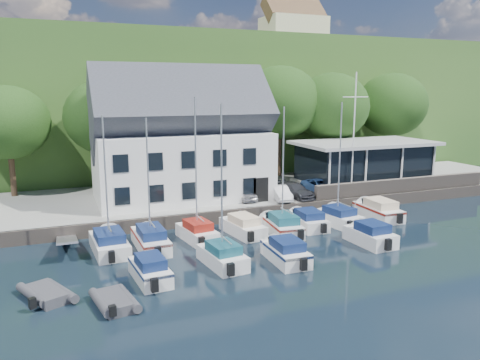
{
  "coord_description": "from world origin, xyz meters",
  "views": [
    {
      "loc": [
        -16.69,
        -21.36,
        9.96
      ],
      "look_at": [
        -4.7,
        9.0,
        3.67
      ],
      "focal_mm": 35.0,
      "sensor_mm": 36.0,
      "label": 1
    }
  ],
  "objects": [
    {
      "name": "tree_1",
      "position": [
        -12.46,
        21.24,
        5.95
      ],
      "size": [
        7.25,
        7.25,
        9.9
      ],
      "primitive_type": null,
      "color": "#193610",
      "rests_on": "quay"
    },
    {
      "name": "boat_r2_0",
      "position": [
        -12.52,
        2.2,
        0.71
      ],
      "size": [
        2.08,
        5.22,
        1.41
      ],
      "primitive_type": null,
      "rotation": [
        0.0,
        0.0,
        0.08
      ],
      "color": "silver",
      "rests_on": "ground"
    },
    {
      "name": "farmhouse",
      "position": [
        22.0,
        52.0,
        20.1
      ],
      "size": [
        10.4,
        7.0,
        8.2
      ],
      "primitive_type": null,
      "color": "beige",
      "rests_on": "hillside"
    },
    {
      "name": "boat_r2_1",
      "position": [
        -8.24,
        2.82,
        4.33
      ],
      "size": [
        2.49,
        5.54,
        8.65
      ],
      "primitive_type": null,
      "rotation": [
        0.0,
        0.0,
        0.11
      ],
      "color": "silver",
      "rests_on": "ground"
    },
    {
      "name": "hillside",
      "position": [
        0.0,
        62.0,
        8.0
      ],
      "size": [
        160.0,
        75.0,
        16.0
      ],
      "primitive_type": "cube",
      "color": "#294F1D",
      "rests_on": "ground"
    },
    {
      "name": "tree_2",
      "position": [
        -4.1,
        22.3,
        6.18
      ],
      "size": [
        7.58,
        7.58,
        10.37
      ],
      "primitive_type": null,
      "color": "#193610",
      "rests_on": "quay"
    },
    {
      "name": "quay_face",
      "position": [
        0.0,
        11.0,
        0.5
      ],
      "size": [
        60.0,
        0.3,
        1.0
      ],
      "primitive_type": "cube",
      "color": "#5C5249",
      "rests_on": "ground"
    },
    {
      "name": "boat_r1_6",
      "position": [
        2.62,
        7.56,
        4.32
      ],
      "size": [
        2.98,
        5.88,
        8.64
      ],
      "primitive_type": null,
      "rotation": [
        0.0,
        0.0,
        0.16
      ],
      "color": "silver",
      "rests_on": "ground"
    },
    {
      "name": "flagpole",
      "position": [
        7.38,
        12.7,
        6.24
      ],
      "size": [
        2.51,
        0.2,
        10.47
      ],
      "primitive_type": null,
      "color": "silver",
      "rests_on": "quay"
    },
    {
      "name": "club_pavilion",
      "position": [
        11.0,
        16.0,
        3.05
      ],
      "size": [
        13.2,
        7.2,
        4.1
      ],
      "primitive_type": null,
      "color": "black",
      "rests_on": "quay"
    },
    {
      "name": "tree_0",
      "position": [
        -20.35,
        22.34,
        5.69
      ],
      "size": [
        6.87,
        6.87,
        9.39
      ],
      "primitive_type": null,
      "color": "#193610",
      "rests_on": "quay"
    },
    {
      "name": "boat_r1_1",
      "position": [
        -11.52,
        7.29,
        4.55
      ],
      "size": [
        2.02,
        6.72,
        9.1
      ],
      "primitive_type": null,
      "rotation": [
        0.0,
        0.0,
        0.02
      ],
      "color": "silver",
      "rests_on": "ground"
    },
    {
      "name": "boat_r1_3",
      "position": [
        -4.93,
        7.88,
        0.71
      ],
      "size": [
        2.66,
        6.06,
        1.43
      ],
      "primitive_type": null,
      "rotation": [
        0.0,
        0.0,
        0.14
      ],
      "color": "silver",
      "rests_on": "ground"
    },
    {
      "name": "boat_r1_2",
      "position": [
        -8.29,
        7.77,
        4.3
      ],
      "size": [
        2.57,
        5.53,
        8.59
      ],
      "primitive_type": null,
      "rotation": [
        0.0,
        0.0,
        0.14
      ],
      "color": "silver",
      "rests_on": "ground"
    },
    {
      "name": "boat_r2_2",
      "position": [
        -4.55,
        2.07,
        0.71
      ],
      "size": [
        2.1,
        5.43,
        1.42
      ],
      "primitive_type": null,
      "rotation": [
        0.0,
        0.0,
        -0.04
      ],
      "color": "silver",
      "rests_on": "ground"
    },
    {
      "name": "car_blue",
      "position": [
        4.8,
        13.69,
        1.64
      ],
      "size": [
        1.49,
        3.75,
        1.28
      ],
      "primitive_type": "imported",
      "rotation": [
        0.0,
        0.0,
        0.0
      ],
      "color": "navy",
      "rests_on": "quay"
    },
    {
      "name": "tree_5",
      "position": [
        19.35,
        22.53,
        6.45
      ],
      "size": [
        7.97,
        7.97,
        10.9
      ],
      "primitive_type": null,
      "color": "#193610",
      "rests_on": "quay"
    },
    {
      "name": "car_white",
      "position": [
        0.31,
        12.59,
        1.58
      ],
      "size": [
        1.8,
        3.68,
        1.16
      ],
      "primitive_type": "imported",
      "rotation": [
        0.0,
        0.0,
        -0.17
      ],
      "color": "silver",
      "rests_on": "quay"
    },
    {
      "name": "car_silver",
      "position": [
        -2.47,
        13.72,
        1.59
      ],
      "size": [
        1.46,
        3.49,
        1.18
      ],
      "primitive_type": "imported",
      "rotation": [
        0.0,
        0.0,
        -0.02
      ],
      "color": "#A8A8AD",
      "rests_on": "quay"
    },
    {
      "name": "boat_r2_3",
      "position": [
        2.07,
        2.86,
        0.75
      ],
      "size": [
        2.29,
        5.14,
        1.51
      ],
      "primitive_type": null,
      "rotation": [
        0.0,
        0.0,
        0.05
      ],
      "color": "silver",
      "rests_on": "ground"
    },
    {
      "name": "harbor_building",
      "position": [
        -7.0,
        16.5,
        5.35
      ],
      "size": [
        14.4,
        8.2,
        8.7
      ],
      "primitive_type": null,
      "color": "silver",
      "rests_on": "quay"
    },
    {
      "name": "boat_r1_5",
      "position": [
        0.1,
        7.63,
        0.68
      ],
      "size": [
        2.27,
        5.49,
        1.37
      ],
      "primitive_type": null,
      "rotation": [
        0.0,
        0.0,
        -0.05
      ],
      "color": "silver",
      "rests_on": "ground"
    },
    {
      "name": "dinghy_1",
      "position": [
        -14.67,
        -0.24,
        0.34
      ],
      "size": [
        2.24,
        3.2,
        0.69
      ],
      "primitive_type": null,
      "rotation": [
        0.0,
        0.0,
        0.17
      ],
      "color": "#38383E",
      "rests_on": "ground"
    },
    {
      "name": "tree_4",
      "position": [
        10.63,
        21.46,
        6.39
      ],
      "size": [
        7.89,
        7.89,
        10.78
      ],
      "primitive_type": null,
      "color": "#193610",
      "rests_on": "quay"
    },
    {
      "name": "quay",
      "position": [
        0.0,
        17.5,
        0.5
      ],
      "size": [
        60.0,
        13.0,
        1.0
      ],
      "primitive_type": "cube",
      "color": "gray",
      "rests_on": "ground"
    },
    {
      "name": "field_patch",
      "position": [
        8.0,
        70.0,
        16.15
      ],
      "size": [
        50.0,
        30.0,
        0.3
      ],
      "primitive_type": "cube",
      "color": "#5B6432",
      "rests_on": "hillside"
    },
    {
      "name": "ground",
      "position": [
        0.0,
        0.0,
        0.0
      ],
      "size": [
        180.0,
        180.0,
        0.0
      ],
      "primitive_type": "plane",
      "color": "black",
      "rests_on": "ground"
    },
    {
      "name": "seawall",
      "position": [
        12.0,
        11.4,
        1.6
      ],
      "size": [
        18.0,
        0.5,
        1.2
      ],
      "primitive_type": "cube",
      "color": "#5C5249",
      "rests_on": "quay"
    },
    {
      "name": "car_dgrey",
      "position": [
        1.79,
        12.96,
        1.61
      ],
      "size": [
        2.77,
        4.53,
        1.23
      ],
      "primitive_type": "imported",
      "rotation": [
        0.0,
        0.0,
        0.27
      ],
      "color": "#2B2C30",
      "rests_on": "quay"
    },
    {
      "name": "boat_r1_4",
      "position": [
        -2.29,
        7.02,
        4.49
      ],
      "size": [
        2.59,
        6.18,
        8.99
      ],
      "primitive_type": null,
      "rotation": [
        0.0,
        0.0,
        -0.1
      ],
      "color": "silver",
      "rests_on": "ground"
    },
    {
      "name": "tree_3",
      "position": [
        5.13,
        22.62,
        6.73
      ],
      "size": [
        8.38,
        8.38,
        11.46
      ],
      "primitive_type": null,
      "color": "#193610",
      "rests_on": "quay"
    },
    {
      "name": "dinghy_0",
      "position": [
        -17.61,
        1.78,
        0.35
      ],
      "size": [
        2.92,
        3.53,
        0.71
      ],
      "primitive_type": null,
      "rotation": [
        0.0,
        0.0,
        0.43
      ],
      "color": "#38383E",
      "rests_on": "ground"
    },
    {
      "name": "boat_r1_0",
      "position": [
        -14.04,
        7.58,
        4.35
      ],
      "size": [
        2.47,
        6.58,
        8.71
      ],
      "primitive_type": null,
      "rotation": [
        0.0,
        0.0,
        0.05
      ],
      "color": "silver",
      "rests_on": "ground"
    },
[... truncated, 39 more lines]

